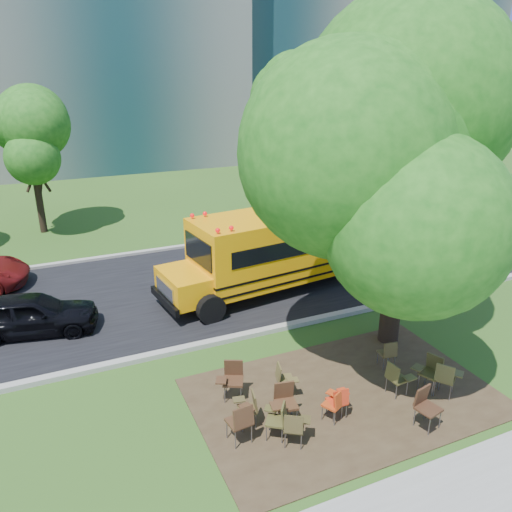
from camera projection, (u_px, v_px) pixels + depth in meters
name	position (u px, v px, depth m)	size (l,w,h in m)	color
ground	(297.00, 395.00, 11.88)	(160.00, 160.00, 0.00)	#2B4C17
dirt_patch	(344.00, 396.00, 11.83)	(7.00, 4.50, 0.03)	#382819
asphalt_road	(204.00, 285.00, 17.86)	(80.00, 8.00, 0.04)	black
kerb_near	(248.00, 335.00, 14.42)	(80.00, 0.25, 0.14)	gray
kerb_far	(174.00, 248.00, 21.35)	(80.00, 0.25, 0.14)	gray
building_right	(333.00, 11.00, 49.03)	(30.00, 16.00, 25.00)	gray
bg_tree_2	(30.00, 142.00, 22.18)	(4.80, 4.80, 6.62)	black
bg_tree_3	(308.00, 116.00, 25.10)	(5.60, 5.60, 7.84)	black
bg_tree_4	(443.00, 125.00, 27.51)	(5.00, 5.00, 6.85)	black
main_tree	(407.00, 158.00, 12.42)	(7.20, 7.20, 8.81)	black
school_bus	(322.00, 237.00, 18.04)	(11.35, 3.77, 2.73)	orange
chair_0	(242.00, 419.00, 10.16)	(0.65, 0.63, 0.97)	#422817
chair_1	(295.00, 426.00, 10.09)	(0.70, 0.55, 0.83)	#41381C
chair_2	(278.00, 417.00, 10.34)	(0.56, 0.72, 0.84)	#46421E
chair_3	(284.00, 399.00, 10.77)	(0.70, 0.56, 0.95)	#472C19
chair_4	(339.00, 399.00, 10.93)	(0.54, 0.47, 0.81)	red
chair_5	(426.00, 404.00, 10.61)	(0.65, 0.68, 0.96)	#3D2415
chair_6	(431.00, 369.00, 11.90)	(0.71, 0.63, 0.92)	#45411E
chair_7	(446.00, 376.00, 11.63)	(0.77, 0.61, 0.91)	brown
chair_8	(249.00, 405.00, 10.72)	(0.48, 0.61, 0.82)	#463B1E
chair_9	(232.00, 376.00, 11.58)	(0.78, 0.62, 0.96)	#422817
chair_10	(283.00, 377.00, 11.71)	(0.48, 0.62, 0.81)	brown
chair_11	(335.00, 402.00, 10.85)	(0.54, 0.65, 0.80)	#B53B13
chair_12	(397.00, 376.00, 11.67)	(0.55, 0.57, 0.87)	#4E4B22
chair_13	(389.00, 351.00, 12.78)	(0.58, 0.47, 0.80)	#4E4222
black_car	(32.00, 314.00, 14.43)	(1.47, 3.66, 1.25)	black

